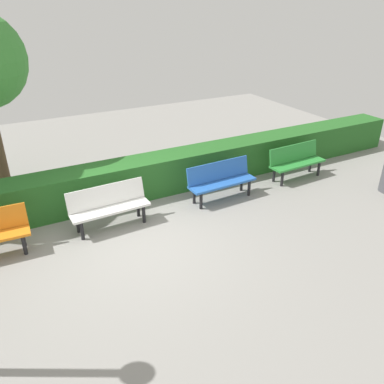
{
  "coord_description": "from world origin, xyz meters",
  "views": [
    {
      "loc": [
        1.95,
        6.0,
        4.17
      ],
      "look_at": [
        -1.42,
        -0.36,
        0.55
      ],
      "focal_mm": 36.01,
      "sensor_mm": 36.0,
      "label": 1
    }
  ],
  "objects": [
    {
      "name": "ground_plane",
      "position": [
        0.0,
        0.0,
        0.0
      ],
      "size": [
        19.06,
        19.06,
        0.0
      ],
      "primitive_type": "plane",
      "color": "gray"
    },
    {
      "name": "bench_green",
      "position": [
        -4.69,
        -0.83,
        0.48
      ],
      "size": [
        1.58,
        0.52,
        0.86
      ],
      "rotation": [
        0.0,
        0.0,
        0.04
      ],
      "color": "#2D8C38",
      "rests_on": "ground_plane"
    },
    {
      "name": "bench_blue",
      "position": [
        -2.38,
        -0.75,
        0.48
      ],
      "size": [
        1.64,
        0.52,
        0.86
      ],
      "rotation": [
        0.0,
        0.0,
        0.03
      ],
      "color": "blue",
      "rests_on": "ground_plane"
    },
    {
      "name": "bench_white",
      "position": [
        0.25,
        -0.76,
        0.48
      ],
      "size": [
        1.6,
        0.52,
        0.86
      ],
      "rotation": [
        0.0,
        0.0,
        0.03
      ],
      "color": "white",
      "rests_on": "ground_plane"
    },
    {
      "name": "hedge_row",
      "position": [
        -1.07,
        -1.77,
        0.44
      ],
      "size": [
        15.06,
        0.77,
        0.89
      ],
      "primitive_type": "cube",
      "color": "#266023",
      "rests_on": "ground_plane"
    }
  ]
}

